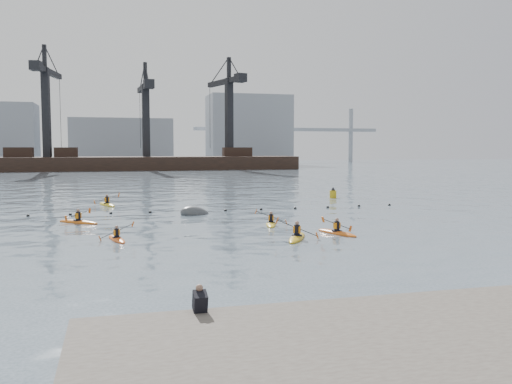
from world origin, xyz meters
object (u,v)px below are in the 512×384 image
at_px(kayaker_2, 78,221).
at_px(kayaker_5, 107,204).
at_px(kayaker_4, 337,232).
at_px(kayaker_0, 117,238).
at_px(kayaker_1, 297,237).
at_px(nav_buoy, 333,194).
at_px(kayaker_3, 271,223).
at_px(mooring_buoy, 195,214).

height_order(kayaker_2, kayaker_5, kayaker_5).
bearing_deg(kayaker_4, kayaker_0, -22.81).
relative_size(kayaker_1, kayaker_2, 1.15).
xyz_separation_m(kayaker_0, kayaker_1, (9.81, -2.19, 0.02)).
bearing_deg(nav_buoy, kayaker_3, -124.29).
xyz_separation_m(kayaker_4, nav_buoy, (8.96, 21.78, 0.29)).
bearing_deg(kayaker_1, kayaker_5, 144.20).
bearing_deg(kayaker_0, kayaker_1, -26.10).
height_order(kayaker_2, mooring_buoy, kayaker_2).
bearing_deg(kayaker_3, mooring_buoy, 136.02).
bearing_deg(kayaker_3, kayaker_0, -144.29).
height_order(kayaker_3, mooring_buoy, kayaker_3).
bearing_deg(mooring_buoy, nav_buoy, 32.66).
bearing_deg(kayaker_5, kayaker_1, -83.32).
height_order(kayaker_4, nav_buoy, nav_buoy).
height_order(kayaker_1, mooring_buoy, kayaker_1).
bearing_deg(kayaker_1, nav_buoy, 90.68).
relative_size(kayaker_4, mooring_buoy, 1.42).
height_order(kayaker_5, nav_buoy, nav_buoy).
height_order(kayaker_0, kayaker_2, kayaker_0).
relative_size(kayaker_1, kayaker_3, 1.08).
distance_m(kayaker_1, kayaker_3, 5.74).
relative_size(kayaker_0, nav_buoy, 2.28).
relative_size(kayaker_0, kayaker_1, 0.84).
height_order(kayaker_0, mooring_buoy, kayaker_0).
bearing_deg(kayaker_4, mooring_buoy, -77.82).
xyz_separation_m(kayaker_1, kayaker_2, (-12.29, 9.97, -0.00)).
bearing_deg(kayaker_3, kayaker_4, -43.72).
relative_size(kayaker_2, nav_buoy, 2.35).
distance_m(kayaker_2, nav_buoy, 27.36).
relative_size(kayaker_1, kayaker_5, 0.99).
bearing_deg(kayaker_5, mooring_buoy, -71.92).
bearing_deg(kayaker_3, kayaker_1, -75.62).
xyz_separation_m(kayaker_3, kayaker_5, (-10.68, 15.68, 0.01)).
bearing_deg(kayaker_2, mooring_buoy, -30.21).
bearing_deg(kayaker_2, kayaker_1, -87.72).
relative_size(kayaker_5, mooring_buoy, 1.46).
distance_m(kayaker_0, kayaker_1, 10.05).
bearing_deg(kayaker_3, kayaker_2, 177.41).
height_order(kayaker_5, mooring_buoy, kayaker_5).
bearing_deg(kayaker_0, kayaker_2, 94.15).
bearing_deg(kayaker_0, nav_buoy, 30.13).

